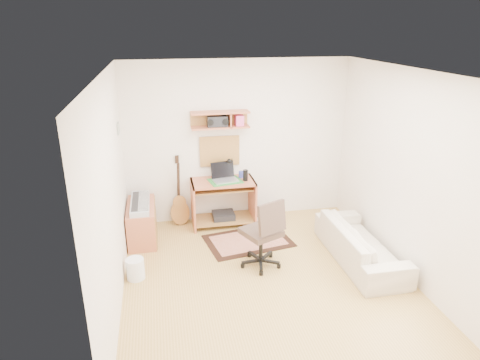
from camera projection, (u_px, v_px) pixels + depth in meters
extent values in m
cube|color=tan|center=(267.00, 281.00, 5.45)|extent=(3.60, 4.00, 0.01)
cube|color=white|center=(273.00, 72.00, 4.55)|extent=(3.60, 4.00, 0.01)
cube|color=white|center=(238.00, 142.00, 6.84)|extent=(3.60, 0.01, 2.60)
cube|color=white|center=(111.00, 197.00, 4.67)|extent=(0.01, 4.00, 2.60)
cube|color=white|center=(409.00, 176.00, 5.32)|extent=(0.01, 4.00, 2.60)
cube|color=#C16744|center=(220.00, 120.00, 6.53)|extent=(0.90, 0.25, 0.26)
cube|color=tan|center=(220.00, 151.00, 6.81)|extent=(0.64, 0.03, 0.49)
cube|color=#4C8CBF|center=(118.00, 128.00, 5.91)|extent=(0.02, 0.20, 0.15)
cylinder|color=black|center=(245.00, 175.00, 6.71)|extent=(0.08, 0.08, 0.18)
cylinder|color=#3640A2|center=(241.00, 174.00, 6.85)|extent=(0.07, 0.07, 0.11)
cube|color=black|center=(217.00, 121.00, 6.53)|extent=(0.31, 0.14, 0.16)
cube|color=#CFAB8A|center=(248.00, 241.00, 6.42)|extent=(1.36, 1.03, 0.02)
cube|color=#C16744|center=(142.00, 222.00, 6.41)|extent=(0.40, 0.90, 0.55)
cube|color=#B2B5BA|center=(140.00, 203.00, 6.30)|extent=(0.27, 0.86, 0.07)
cylinder|color=white|center=(135.00, 269.00, 5.45)|extent=(0.25, 0.25, 0.28)
cube|color=#A5A8AA|center=(267.00, 216.00, 7.06)|extent=(0.47, 0.38, 0.17)
imported|color=beige|center=(361.00, 238.00, 5.81)|extent=(0.51, 1.73, 0.68)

